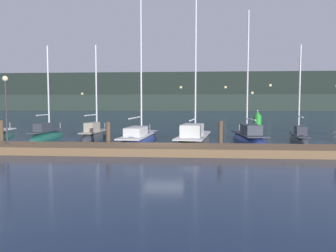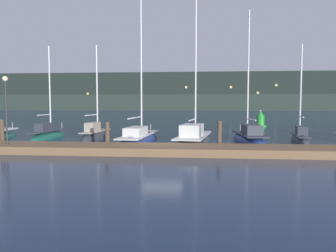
{
  "view_description": "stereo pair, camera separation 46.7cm",
  "coord_description": "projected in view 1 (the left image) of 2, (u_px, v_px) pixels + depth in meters",
  "views": [
    {
      "loc": [
        1.84,
        -20.51,
        2.93
      ],
      "look_at": [
        0.0,
        3.57,
        1.2
      ],
      "focal_mm": 35.0,
      "sensor_mm": 36.0,
      "label": 1
    },
    {
      "loc": [
        2.3,
        -20.47,
        2.93
      ],
      "look_at": [
        0.0,
        3.57,
        1.2
      ],
      "focal_mm": 35.0,
      "sensor_mm": 36.0,
      "label": 2
    }
  ],
  "objects": [
    {
      "name": "ground_plane",
      "position": [
        164.0,
        149.0,
        20.75
      ],
      "size": [
        400.0,
        400.0,
        0.0
      ],
      "primitive_type": "plane",
      "color": "#192D4C"
    },
    {
      "name": "dock",
      "position": [
        161.0,
        149.0,
        18.91
      ],
      "size": [
        42.29,
        2.8,
        0.45
      ],
      "primitive_type": "cube",
      "color": "brown",
      "rests_on": "ground"
    },
    {
      "name": "mooring_pile_1",
      "position": [
        1.0,
        134.0,
        21.31
      ],
      "size": [
        0.28,
        0.28,
        1.78
      ],
      "primitive_type": "cylinder",
      "color": "#4C3D2D",
      "rests_on": "ground"
    },
    {
      "name": "mooring_pile_2",
      "position": [
        108.0,
        135.0,
        20.77
      ],
      "size": [
        0.28,
        0.28,
        1.7
      ],
      "primitive_type": "cylinder",
      "color": "#4C3D2D",
      "rests_on": "ground"
    },
    {
      "name": "mooring_pile_3",
      "position": [
        220.0,
        135.0,
        20.23
      ],
      "size": [
        0.28,
        0.28,
        1.8
      ],
      "primitive_type": "cylinder",
      "color": "#4C3D2D",
      "rests_on": "ground"
    },
    {
      "name": "sailboat_berth_3",
      "position": [
        47.0,
        137.0,
        26.35
      ],
      "size": [
        1.38,
        5.46,
        8.15
      ],
      "color": "#195647",
      "rests_on": "ground"
    },
    {
      "name": "sailboat_berth_4",
      "position": [
        95.0,
        138.0,
        25.69
      ],
      "size": [
        1.53,
        5.07,
        8.28
      ],
      "color": "#2D3338",
      "rests_on": "ground"
    },
    {
      "name": "sailboat_berth_5",
      "position": [
        139.0,
        141.0,
        23.96
      ],
      "size": [
        2.45,
        8.58,
        13.15
      ],
      "color": "navy",
      "rests_on": "ground"
    },
    {
      "name": "sailboat_berth_6",
      "position": [
        194.0,
        140.0,
        23.95
      ],
      "size": [
        3.35,
        8.49,
        12.12
      ],
      "color": "#2D3338",
      "rests_on": "ground"
    },
    {
      "name": "sailboat_berth_7",
      "position": [
        248.0,
        140.0,
        24.68
      ],
      "size": [
        2.43,
        6.63,
        10.59
      ],
      "color": "navy",
      "rests_on": "ground"
    },
    {
      "name": "sailboat_berth_8",
      "position": [
        299.0,
        140.0,
        24.51
      ],
      "size": [
        2.0,
        5.28,
        8.04
      ],
      "color": "#2D3338",
      "rests_on": "ground"
    },
    {
      "name": "channel_buoy",
      "position": [
        257.0,
        120.0,
        39.86
      ],
      "size": [
        1.41,
        1.41,
        2.04
      ],
      "color": "green",
      "rests_on": "ground"
    },
    {
      "name": "dock_lamppost",
      "position": [
        6.0,
        99.0,
        19.24
      ],
      "size": [
        0.32,
        0.32,
        4.05
      ],
      "color": "#2D2D33",
      "rests_on": "dock"
    },
    {
      "name": "hillside_backdrop",
      "position": [
        188.0,
        93.0,
        129.32
      ],
      "size": [
        240.0,
        23.0,
        14.44
      ],
      "color": "#1E2823",
      "rests_on": "ground"
    }
  ]
}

